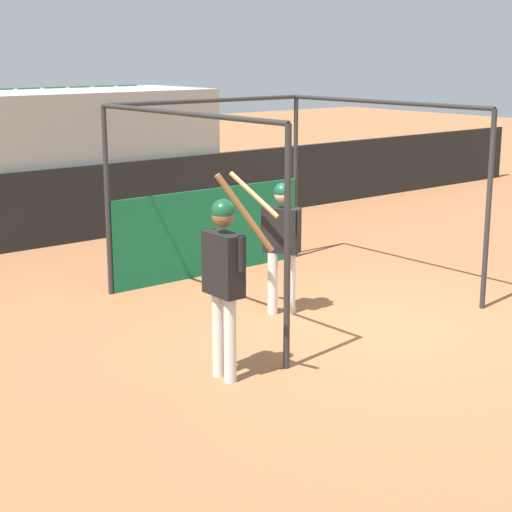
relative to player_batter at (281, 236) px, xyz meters
name	(u,v)px	position (x,y,z in m)	size (l,w,h in m)	color
ground_plane	(376,327)	(0.55, -1.17, -1.03)	(60.00, 60.00, 0.00)	#935B38
outfield_wall	(103,201)	(0.55, 5.54, -0.36)	(24.00, 0.12, 1.35)	black
bleacher_section	(69,159)	(0.55, 6.80, 0.28)	(5.40, 2.40, 2.63)	#9E9E99
batting_cage	(237,204)	(0.50, 1.54, 0.14)	(3.54, 3.80, 2.65)	#282828
player_batter	(281,236)	(0.00, 0.00, 0.00)	(0.72, 0.73, 1.86)	silver
player_waiting	(224,270)	(-1.94, -1.35, 0.14)	(0.54, 0.82, 2.21)	silver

